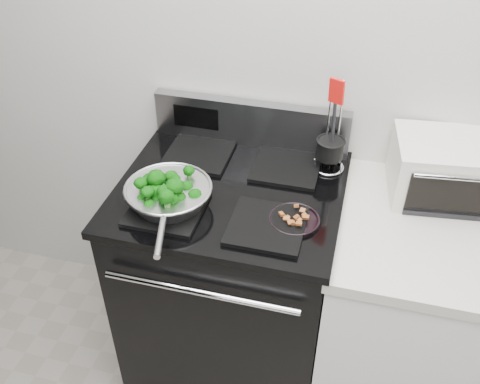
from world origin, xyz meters
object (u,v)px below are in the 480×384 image
(bacon_plate, at_px, (294,217))
(skillet, at_px, (169,194))
(toaster_oven, at_px, (447,169))
(gas_range, at_px, (231,278))
(utensil_holder, at_px, (329,153))

(bacon_plate, bearing_deg, skillet, -176.64)
(skillet, xyz_separation_m, toaster_oven, (0.89, 0.34, 0.03))
(gas_range, xyz_separation_m, bacon_plate, (0.25, -0.12, 0.48))
(skillet, height_order, toaster_oven, toaster_oven)
(bacon_plate, relative_size, utensil_holder, 0.46)
(bacon_plate, bearing_deg, gas_range, 153.74)
(utensil_holder, bearing_deg, toaster_oven, 22.63)
(utensil_holder, bearing_deg, gas_range, -122.69)
(bacon_plate, distance_m, toaster_oven, 0.57)
(gas_range, height_order, skillet, gas_range)
(skillet, distance_m, utensil_holder, 0.60)
(bacon_plate, xyz_separation_m, toaster_oven, (0.47, 0.32, 0.06))
(skillet, distance_m, toaster_oven, 0.96)
(utensil_holder, relative_size, toaster_oven, 0.92)
(gas_range, height_order, utensil_holder, utensil_holder)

